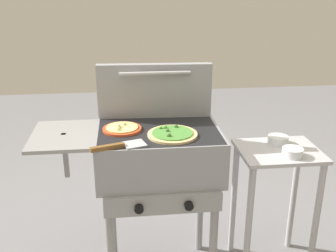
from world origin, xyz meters
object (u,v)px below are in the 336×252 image
object	(u,v)px
pizza_cheese	(122,128)
topping_bowl_near	(278,140)
spatula	(119,146)
pizza_veggie	(172,134)
grill	(156,156)
topping_bowl_far	(292,153)
prep_table	(275,185)

from	to	relation	value
pizza_cheese	topping_bowl_near	distance (m)	0.88
spatula	topping_bowl_near	size ratio (longest dim) A/B	2.29
pizza_cheese	topping_bowl_near	bearing A→B (deg)	3.95
topping_bowl_near	pizza_cheese	bearing A→B (deg)	-176.05
pizza_veggie	pizza_cheese	bearing A→B (deg)	157.57
grill	topping_bowl_far	bearing A→B (deg)	-6.98
pizza_veggie	topping_bowl_near	world-z (taller)	pizza_veggie
topping_bowl_near	pizza_veggie	bearing A→B (deg)	-165.28
topping_bowl_near	spatula	bearing A→B (deg)	-162.30
pizza_veggie	spatula	xyz separation A→B (m)	(-0.26, -0.12, -0.00)
spatula	pizza_cheese	bearing A→B (deg)	86.03
pizza_cheese	grill	bearing A→B (deg)	-7.95
spatula	grill	bearing A→B (deg)	46.43
pizza_cheese	spatula	xyz separation A→B (m)	(-0.02, -0.22, -0.00)
prep_table	topping_bowl_far	distance (m)	0.26
pizza_cheese	prep_table	xyz separation A→B (m)	(0.85, -0.02, -0.37)
grill	prep_table	size ratio (longest dim) A/B	1.27
grill	pizza_cheese	world-z (taller)	pizza_cheese
spatula	pizza_veggie	bearing A→B (deg)	24.29
pizza_veggie	prep_table	xyz separation A→B (m)	(0.60, 0.08, -0.37)
grill	pizza_cheese	size ratio (longest dim) A/B	4.80
grill	prep_table	xyz separation A→B (m)	(0.67, 0.00, -0.22)
spatula	topping_bowl_far	distance (m)	0.91
prep_table	pizza_veggie	bearing A→B (deg)	-172.09
pizza_cheese	prep_table	size ratio (longest dim) A/B	0.26
spatula	prep_table	distance (m)	0.96
pizza_veggie	topping_bowl_far	bearing A→B (deg)	-0.75
pizza_cheese	pizza_veggie	bearing A→B (deg)	-22.43
grill	pizza_veggie	bearing A→B (deg)	-45.93
spatula	topping_bowl_near	xyz separation A→B (m)	(0.89, 0.28, -0.13)
spatula	topping_bowl_far	size ratio (longest dim) A/B	2.42
prep_table	topping_bowl_near	world-z (taller)	topping_bowl_near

